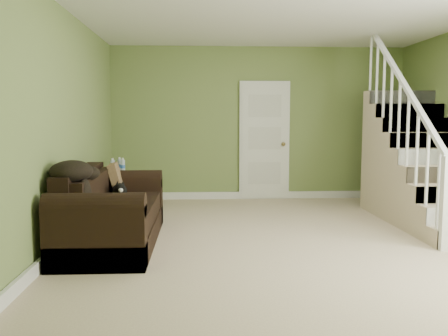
{
  "coord_description": "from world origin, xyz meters",
  "views": [
    {
      "loc": [
        -1.02,
        -5.38,
        1.39
      ],
      "look_at": [
        -0.72,
        0.36,
        0.79
      ],
      "focal_mm": 38.0,
      "sensor_mm": 36.0,
      "label": 1
    }
  ],
  "objects": [
    {
      "name": "sofa",
      "position": [
        -2.02,
        -0.15,
        0.32
      ],
      "size": [
        0.92,
        2.12,
        0.84
      ],
      "color": "black",
      "rests_on": "floor"
    },
    {
      "name": "baseboard_back",
      "position": [
        0.0,
        2.72,
        0.06
      ],
      "size": [
        5.0,
        0.04,
        0.12
      ],
      "primitive_type": "cube",
      "color": "white",
      "rests_on": "floor"
    },
    {
      "name": "wall_front",
      "position": [
        0.0,
        -2.75,
        1.3
      ],
      "size": [
        5.0,
        0.04,
        2.6
      ],
      "primitive_type": "cube",
      "color": "olive",
      "rests_on": "floor"
    },
    {
      "name": "side_table",
      "position": [
        -2.23,
        1.74,
        0.3
      ],
      "size": [
        0.59,
        0.59,
        0.8
      ],
      "rotation": [
        0.0,
        0.0,
        0.28
      ],
      "color": "black",
      "rests_on": "floor"
    },
    {
      "name": "door",
      "position": [
        0.1,
        2.71,
        1.01
      ],
      "size": [
        0.86,
        0.12,
        2.02
      ],
      "color": "white",
      "rests_on": "floor"
    },
    {
      "name": "throw_pillow",
      "position": [
        -2.05,
        0.54,
        0.64
      ],
      "size": [
        0.22,
        0.41,
        0.41
      ],
      "primitive_type": "cube",
      "rotation": [
        0.0,
        -0.24,
        0.07
      ],
      "color": "#4F311F",
      "rests_on": "sofa"
    },
    {
      "name": "wall_back",
      "position": [
        0.0,
        2.75,
        1.3
      ],
      "size": [
        5.0,
        0.04,
        2.6
      ],
      "primitive_type": "cube",
      "color": "olive",
      "rests_on": "floor"
    },
    {
      "name": "ceiling",
      "position": [
        0.0,
        0.0,
        2.6
      ],
      "size": [
        5.0,
        5.5,
        0.01
      ],
      "primitive_type": "cube",
      "color": "white",
      "rests_on": "wall_back"
    },
    {
      "name": "wall_left",
      "position": [
        -2.5,
        0.0,
        1.3
      ],
      "size": [
        0.04,
        5.5,
        2.6
      ],
      "primitive_type": "cube",
      "color": "olive",
      "rests_on": "floor"
    },
    {
      "name": "cat",
      "position": [
        -1.96,
        0.19,
        0.54
      ],
      "size": [
        0.27,
        0.46,
        0.22
      ],
      "rotation": [
        0.0,
        0.0,
        0.23
      ],
      "color": "black",
      "rests_on": "sofa"
    },
    {
      "name": "banana",
      "position": [
        -1.83,
        -0.37,
        0.48
      ],
      "size": [
        0.12,
        0.21,
        0.06
      ],
      "primitive_type": "ellipsoid",
      "rotation": [
        0.0,
        0.0,
        0.3
      ],
      "color": "yellow",
      "rests_on": "sofa"
    },
    {
      "name": "throw_blanket",
      "position": [
        -2.28,
        -0.67,
        0.87
      ],
      "size": [
        0.53,
        0.62,
        0.22
      ],
      "primitive_type": "ellipsoid",
      "rotation": [
        0.0,
        0.0,
        -0.27
      ],
      "color": "black",
      "rests_on": "sofa"
    },
    {
      "name": "staircase",
      "position": [
        1.99,
        0.97,
        0.64
      ],
      "size": [
        1.0,
        2.51,
        2.82
      ],
      "color": "tan",
      "rests_on": "floor"
    },
    {
      "name": "baseboard_left",
      "position": [
        -2.47,
        0.0,
        0.06
      ],
      "size": [
        0.04,
        5.5,
        0.12
      ],
      "primitive_type": "cube",
      "color": "white",
      "rests_on": "floor"
    },
    {
      "name": "floor",
      "position": [
        0.0,
        0.0,
        0.0
      ],
      "size": [
        5.0,
        5.5,
        0.01
      ],
      "primitive_type": "cube",
      "color": "tan",
      "rests_on": "ground"
    }
  ]
}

